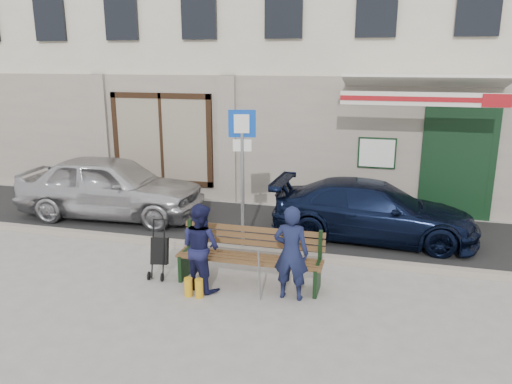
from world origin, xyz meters
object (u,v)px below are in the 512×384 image
(man, at_px, (291,253))
(woman, at_px, (201,247))
(parking_sign, at_px, (242,158))
(car_silver, at_px, (111,186))
(car_navy, at_px, (373,211))
(stroller, at_px, (159,252))
(bench, at_px, (247,257))

(man, distance_m, woman, 1.45)
(parking_sign, bearing_deg, car_silver, 148.41)
(car_navy, bearing_deg, car_silver, 92.69)
(woman, bearing_deg, car_navy, -105.96)
(stroller, bearing_deg, bench, -6.94)
(parking_sign, distance_m, woman, 2.10)
(woman, bearing_deg, man, -154.92)
(bench, xyz_separation_m, man, (0.80, -0.32, 0.29))
(bench, xyz_separation_m, stroller, (-1.50, -0.10, -0.02))
(stroller, bearing_deg, woman, -27.18)
(bench, distance_m, man, 0.90)
(bench, relative_size, woman, 1.69)
(bench, distance_m, stroller, 1.51)
(car_silver, relative_size, car_navy, 1.05)
(bench, bearing_deg, man, -21.65)
(man, relative_size, woman, 1.05)
(car_navy, xyz_separation_m, woman, (-2.56, -3.09, 0.11))
(bench, relative_size, stroller, 2.45)
(car_navy, distance_m, stroller, 4.44)
(bench, height_order, woman, woman)
(car_silver, distance_m, parking_sign, 3.91)
(car_navy, relative_size, stroller, 4.19)
(car_silver, height_order, man, man)
(woman, xyz_separation_m, stroller, (-0.85, 0.25, -0.28))
(car_silver, height_order, stroller, car_silver)
(man, xyz_separation_m, woman, (-1.45, -0.03, -0.03))
(man, bearing_deg, car_navy, -108.58)
(car_silver, bearing_deg, car_navy, -92.40)
(car_silver, relative_size, woman, 3.02)
(woman, bearing_deg, bench, -128.11)
(bench, bearing_deg, car_navy, 55.14)
(bench, height_order, man, man)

